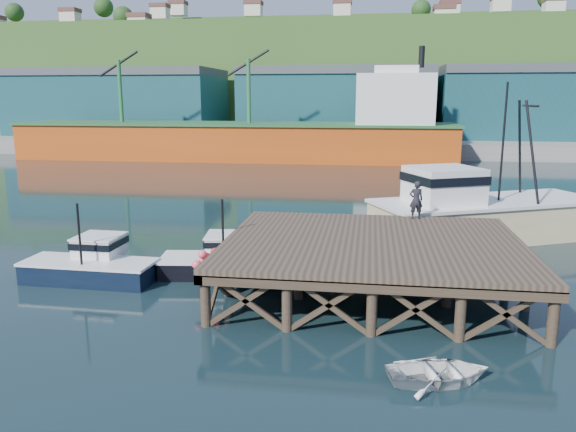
% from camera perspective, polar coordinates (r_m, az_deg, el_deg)
% --- Properties ---
extents(ground, '(300.00, 300.00, 0.00)m').
position_cam_1_polar(ground, '(24.38, -4.69, -6.79)').
color(ground, black).
rests_on(ground, ground).
extents(wharf, '(12.00, 10.00, 2.62)m').
position_cam_1_polar(wharf, '(23.05, 8.59, -2.95)').
color(wharf, brown).
rests_on(wharf, ground).
extents(far_quay, '(160.00, 40.00, 2.00)m').
position_cam_1_polar(far_quay, '(92.87, 5.08, 7.73)').
color(far_quay, gray).
rests_on(far_quay, ground).
extents(warehouse_left, '(32.00, 16.00, 9.00)m').
position_cam_1_polar(warehouse_left, '(96.31, -16.71, 10.70)').
color(warehouse_left, '#184E50').
rests_on(warehouse_left, far_quay).
extents(warehouse_mid, '(28.00, 16.00, 9.00)m').
position_cam_1_polar(warehouse_mid, '(87.64, 4.95, 11.08)').
color(warehouse_mid, '#184E50').
rests_on(warehouse_mid, far_quay).
extents(warehouse_right, '(30.00, 16.00, 9.00)m').
position_cam_1_polar(warehouse_right, '(90.90, 24.50, 10.10)').
color(warehouse_right, '#184E50').
rests_on(warehouse_right, far_quay).
extents(cargo_ship, '(55.50, 10.00, 13.75)m').
position_cam_1_polar(cargo_ship, '(71.94, -2.74, 8.38)').
color(cargo_ship, '#C94C12').
rests_on(cargo_ship, ground).
extents(hillside, '(220.00, 50.00, 22.00)m').
position_cam_1_polar(hillside, '(122.63, 6.01, 13.41)').
color(hillside, '#2D511E').
rests_on(hillside, ground).
extents(boat_navy, '(5.74, 3.10, 3.55)m').
position_cam_1_polar(boat_navy, '(25.93, -19.28, -4.63)').
color(boat_navy, black).
rests_on(boat_navy, ground).
extents(boat_black, '(5.98, 4.99, 3.56)m').
position_cam_1_polar(boat_black, '(25.53, -6.32, -4.40)').
color(boat_black, black).
rests_on(boat_black, ground).
extents(trawler, '(13.62, 9.60, 8.62)m').
position_cam_1_polar(trawler, '(33.25, 19.09, 0.83)').
color(trawler, beige).
rests_on(trawler, ground).
extents(dinghy, '(3.32, 2.72, 0.60)m').
position_cam_1_polar(dinghy, '(16.80, 15.06, -15.06)').
color(dinghy, white).
rests_on(dinghy, ground).
extents(dockworker, '(0.74, 0.56, 1.82)m').
position_cam_1_polar(dockworker, '(27.39, 12.89, 1.60)').
color(dockworker, black).
rests_on(dockworker, wharf).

